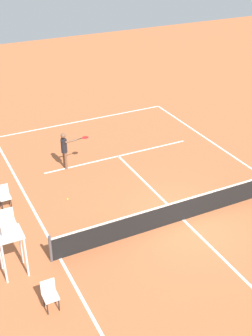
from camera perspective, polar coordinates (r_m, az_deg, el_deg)
name	(u,v)px	position (r m, az deg, el deg)	size (l,w,h in m)	color
ground_plane	(183,220)	(17.49, 7.34, -6.58)	(60.00, 60.00, 0.00)	#B76038
court_lines	(183,220)	(17.49, 7.34, -6.58)	(10.12, 21.27, 0.01)	white
tennis_net	(184,209)	(17.20, 7.44, -5.25)	(10.72, 0.10, 1.07)	#4C4C51
player_serving	(65,147)	(20.46, -7.79, 2.64)	(1.31, 0.49, 1.77)	brown
tennis_ball	(68,199)	(18.62, -7.49, -3.98)	(0.07, 0.07, 0.07)	#CCE033
umpire_chair	(9,233)	(14.55, -14.72, -8.08)	(0.80, 0.80, 2.41)	silver
courtside_chair_near	(50,294)	(13.86, -9.74, -15.56)	(0.44, 0.46, 0.95)	#262626
courtside_chair_mid	(4,195)	(18.45, -15.31, -3.38)	(0.44, 0.46, 0.95)	#262626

